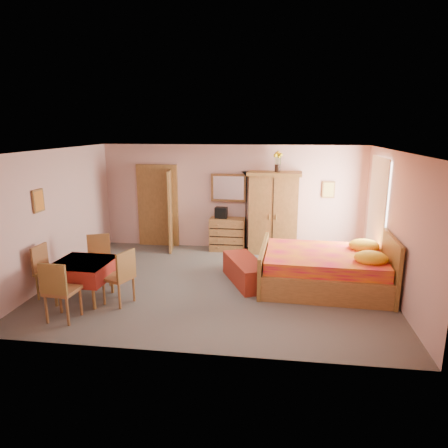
# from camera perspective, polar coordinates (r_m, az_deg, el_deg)

# --- Properties ---
(floor) EXTENTS (6.50, 6.50, 0.00)m
(floor) POSITION_cam_1_polar(r_m,az_deg,el_deg) (7.97, -1.01, -8.55)
(floor) COLOR #69645C
(floor) RESTS_ON ground
(ceiling) EXTENTS (6.50, 6.50, 0.00)m
(ceiling) POSITION_cam_1_polar(r_m,az_deg,el_deg) (7.38, -1.09, 10.47)
(ceiling) COLOR brown
(ceiling) RESTS_ON wall_back
(wall_back) EXTENTS (6.50, 0.10, 2.60)m
(wall_back) POSITION_cam_1_polar(r_m,az_deg,el_deg) (10.00, 1.09, 3.82)
(wall_back) COLOR #CC9C94
(wall_back) RESTS_ON floor
(wall_front) EXTENTS (6.50, 0.10, 2.60)m
(wall_front) POSITION_cam_1_polar(r_m,az_deg,el_deg) (5.21, -5.18, -5.61)
(wall_front) COLOR #CC9C94
(wall_front) RESTS_ON floor
(wall_left) EXTENTS (0.10, 5.00, 2.60)m
(wall_left) POSITION_cam_1_polar(r_m,az_deg,el_deg) (8.66, -22.83, 1.19)
(wall_left) COLOR #CC9C94
(wall_left) RESTS_ON floor
(wall_right) EXTENTS (0.10, 5.00, 2.60)m
(wall_right) POSITION_cam_1_polar(r_m,az_deg,el_deg) (7.79, 23.32, -0.17)
(wall_right) COLOR #CC9C94
(wall_right) RESTS_ON floor
(doorway) EXTENTS (1.06, 0.12, 2.15)m
(doorway) POSITION_cam_1_polar(r_m,az_deg,el_deg) (10.40, -9.40, 2.48)
(doorway) COLOR #9E6B35
(doorway) RESTS_ON floor
(window) EXTENTS (0.08, 1.40, 1.95)m
(window) POSITION_cam_1_polar(r_m,az_deg,el_deg) (8.88, 21.14, 2.62)
(window) COLOR white
(window) RESTS_ON wall_right
(picture_left) EXTENTS (0.04, 0.32, 0.42)m
(picture_left) POSITION_cam_1_polar(r_m,az_deg,el_deg) (8.07, -25.01, 3.03)
(picture_left) COLOR orange
(picture_left) RESTS_ON wall_left
(picture_back) EXTENTS (0.30, 0.04, 0.40)m
(picture_back) POSITION_cam_1_polar(r_m,az_deg,el_deg) (9.95, 14.71, 4.78)
(picture_back) COLOR #D8BF59
(picture_back) RESTS_ON wall_back
(chest_of_drawers) EXTENTS (0.87, 0.44, 0.82)m
(chest_of_drawers) POSITION_cam_1_polar(r_m,az_deg,el_deg) (9.94, 0.49, -1.49)
(chest_of_drawers) COLOR #936032
(chest_of_drawers) RESTS_ON floor
(wall_mirror) EXTENTS (0.88, 0.06, 0.69)m
(wall_mirror) POSITION_cam_1_polar(r_m,az_deg,el_deg) (9.91, 0.66, 5.20)
(wall_mirror) COLOR white
(wall_mirror) RESTS_ON wall_back
(stereo) EXTENTS (0.30, 0.23, 0.27)m
(stereo) POSITION_cam_1_polar(r_m,az_deg,el_deg) (9.85, -0.41, 1.62)
(stereo) COLOR black
(stereo) RESTS_ON chest_of_drawers
(floor_lamp) EXTENTS (0.26, 0.26, 1.98)m
(floor_lamp) POSITION_cam_1_polar(r_m,az_deg,el_deg) (9.86, 3.16, 1.81)
(floor_lamp) COLOR black
(floor_lamp) RESTS_ON floor
(wardrobe) EXTENTS (1.30, 0.72, 1.99)m
(wardrobe) POSITION_cam_1_polar(r_m,az_deg,el_deg) (9.70, 7.10, 1.55)
(wardrobe) COLOR olive
(wardrobe) RESTS_ON floor
(sunflower_vase) EXTENTS (0.20, 0.20, 0.48)m
(sunflower_vase) POSITION_cam_1_polar(r_m,az_deg,el_deg) (9.53, 7.68, 8.83)
(sunflower_vase) COLOR yellow
(sunflower_vase) RESTS_ON wardrobe
(bed) EXTENTS (2.50, 2.01, 1.12)m
(bed) POSITION_cam_1_polar(r_m,az_deg,el_deg) (7.90, 14.06, -4.83)
(bed) COLOR red
(bed) RESTS_ON floor
(bench) EXTENTS (1.05, 1.50, 0.47)m
(bench) POSITION_cam_1_polar(r_m,az_deg,el_deg) (7.97, 3.09, -6.74)
(bench) COLOR maroon
(bench) RESTS_ON floor
(dining_table) EXTENTS (1.01, 1.01, 0.71)m
(dining_table) POSITION_cam_1_polar(r_m,az_deg,el_deg) (7.59, -19.32, -7.61)
(dining_table) COLOR maroon
(dining_table) RESTS_ON floor
(chair_south) EXTENTS (0.49, 0.49, 1.01)m
(chair_south) POSITION_cam_1_polar(r_m,az_deg,el_deg) (6.90, -22.10, -8.71)
(chair_south) COLOR #925C31
(chair_south) RESTS_ON floor
(chair_north) EXTENTS (0.57, 0.57, 0.96)m
(chair_north) POSITION_cam_1_polar(r_m,az_deg,el_deg) (8.20, -17.37, -4.96)
(chair_north) COLOR #A87B38
(chair_north) RESTS_ON floor
(chair_west) EXTENTS (0.46, 0.46, 0.97)m
(chair_west) POSITION_cam_1_polar(r_m,az_deg,el_deg) (7.88, -23.46, -6.24)
(chair_west) COLOR olive
(chair_west) RESTS_ON floor
(chair_east) EXTENTS (0.57, 0.57, 0.98)m
(chair_east) POSITION_cam_1_polar(r_m,az_deg,el_deg) (7.22, -14.90, -7.28)
(chair_east) COLOR #966233
(chair_east) RESTS_ON floor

